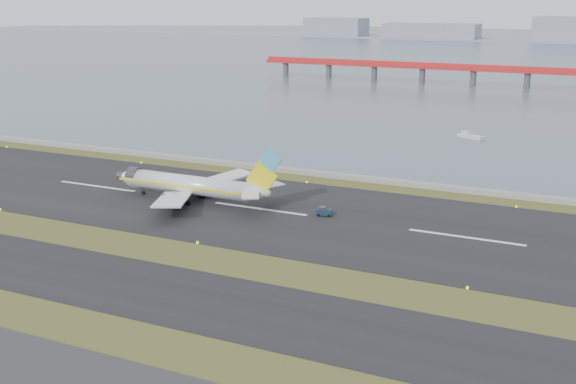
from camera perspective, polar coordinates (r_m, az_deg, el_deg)
name	(u,v)px	position (r m, az deg, el deg)	size (l,w,h in m)	color
ground	(172,258)	(116.29, -9.14, -5.18)	(1000.00, 1000.00, 0.00)	#384518
taxiway_strip	(125,284)	(107.34, -12.78, -7.12)	(1000.00, 18.00, 0.10)	black
runway_strip	(260,209)	(140.60, -2.24, -1.35)	(1000.00, 45.00, 0.10)	black
seawall	(320,174)	(166.68, 2.55, 1.46)	(1000.00, 2.50, 1.00)	gray
bay_water	(539,54)	(554.21, 19.22, 10.27)	(1400.00, 800.00, 1.30)	#465564
red_pier	(528,72)	(343.45, 18.43, 8.99)	(260.00, 5.00, 10.20)	red
airliner	(194,185)	(145.72, -7.47, 0.52)	(38.52, 32.89, 12.80)	silver
pushback_tug	(324,212)	(136.15, 2.87, -1.55)	(3.19, 2.36, 1.83)	#15253B
workboat_near	(470,136)	(217.59, 14.19, 4.30)	(8.22, 5.56, 1.92)	silver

